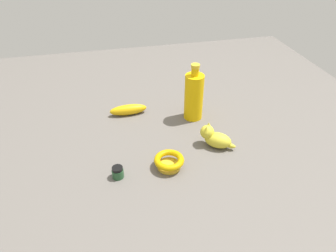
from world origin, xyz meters
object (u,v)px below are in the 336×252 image
(bowl, at_px, (169,161))
(bottle_tall, at_px, (194,96))
(nail_polish_jar, at_px, (118,172))
(cat_figurine, at_px, (215,138))
(banana, at_px, (128,110))

(bowl, xyz_separation_m, bottle_tall, (-0.29, 0.18, 0.08))
(bowl, distance_m, nail_polish_jar, 0.18)
(nail_polish_jar, xyz_separation_m, cat_figurine, (-0.09, 0.38, 0.02))
(bowl, height_order, nail_polish_jar, same)
(banana, distance_m, nail_polish_jar, 0.40)
(bowl, distance_m, bottle_tall, 0.35)
(bottle_tall, xyz_separation_m, cat_figurine, (0.21, 0.02, -0.07))
(banana, bearing_deg, cat_figurine, 133.62)
(banana, height_order, nail_polish_jar, banana)
(nail_polish_jar, distance_m, cat_figurine, 0.39)
(bottle_tall, relative_size, cat_figurine, 1.98)
(cat_figurine, bearing_deg, banana, -135.30)
(bowl, xyz_separation_m, banana, (-0.38, -0.10, -0.00))
(nail_polish_jar, height_order, bottle_tall, bottle_tall)
(banana, xyz_separation_m, nail_polish_jar, (0.39, -0.08, -0.00))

